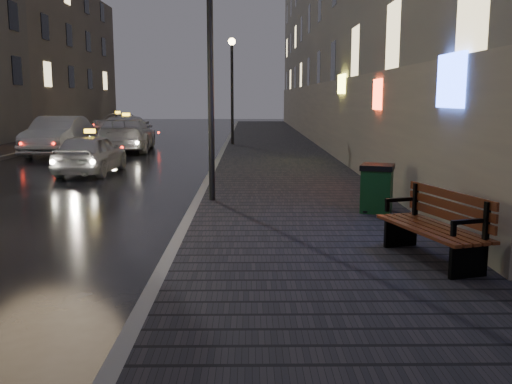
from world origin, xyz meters
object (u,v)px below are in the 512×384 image
lamp_near (210,54)px  lamp_far (232,78)px  car_left_mid (58,136)px  bench (437,226)px  trash_bin (377,188)px  taxi_far (118,123)px  taxi_mid (127,134)px  taxi_near (91,154)px

lamp_near → lamp_far: bearing=90.0°
lamp_near → car_left_mid: 14.66m
lamp_far → bench: lamp_far is taller
bench → trash_bin: (-0.09, 3.58, -0.01)m
car_left_mid → taxi_far: (-0.85, 15.40, -0.14)m
lamp_far → bench: (3.63, -21.03, -2.82)m
bench → trash_bin: bench is taller
trash_bin → taxi_mid: 17.54m
lamp_far → taxi_near: 11.46m
lamp_near → car_left_mid: (-7.61, 12.25, -2.64)m
lamp_far → taxi_far: bearing=126.0°
taxi_mid → taxi_far: taxi_mid is taller
trash_bin → car_left_mid: (-11.15, 13.70, 0.19)m
car_left_mid → taxi_far: size_ratio=1.02×
lamp_far → taxi_near: size_ratio=1.33×
car_left_mid → taxi_mid: bearing=32.0°
car_left_mid → taxi_near: bearing=-63.3°
lamp_far → car_left_mid: 8.89m
taxi_near → taxi_mid: taxi_mid is taller
taxi_near → taxi_far: taxi_far is taller
trash_bin → taxi_mid: (-8.46, 15.36, 0.17)m
lamp_near → car_left_mid: size_ratio=1.03×
lamp_near → taxi_mid: lamp_near is taller
car_left_mid → taxi_far: 15.43m
taxi_near → trash_bin: bearing=140.3°
trash_bin → taxi_mid: taxi_mid is taller
trash_bin → taxi_near: (-7.94, 7.25, 0.02)m
trash_bin → taxi_far: taxi_far is taller
lamp_near → taxi_far: bearing=107.0°
trash_bin → taxi_far: 31.48m
lamp_near → taxi_far: lamp_near is taller
lamp_far → lamp_near: bearing=-90.0°
taxi_mid → lamp_far: bearing=-161.6°
bench → lamp_near: bearing=109.3°
lamp_far → taxi_far: 14.67m
lamp_near → taxi_mid: size_ratio=0.93×
taxi_far → lamp_far: bearing=-48.5°
lamp_far → taxi_far: size_ratio=1.05×
taxi_near → car_left_mid: bearing=-60.8°
bench → taxi_mid: (-8.56, 18.94, 0.16)m
car_left_mid → lamp_far: bearing=26.5°
lamp_near → trash_bin: lamp_near is taller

